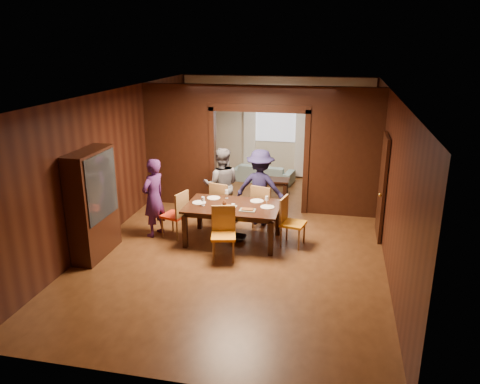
% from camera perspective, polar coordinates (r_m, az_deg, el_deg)
% --- Properties ---
extents(floor, '(9.00, 9.00, 0.00)m').
position_cam_1_polar(floor, '(9.77, 0.59, -5.15)').
color(floor, '#4F2D16').
rests_on(floor, ground).
extents(ceiling, '(5.50, 9.00, 0.02)m').
position_cam_1_polar(ceiling, '(9.03, 0.65, 12.01)').
color(ceiling, silver).
rests_on(ceiling, room_walls).
extents(room_walls, '(5.52, 9.01, 2.90)m').
position_cam_1_polar(room_walls, '(11.08, 2.56, 5.84)').
color(room_walls, black).
rests_on(room_walls, floor).
extents(person_purple, '(0.56, 0.68, 1.62)m').
position_cam_1_polar(person_purple, '(9.62, -10.49, -0.70)').
color(person_purple, '#421C53').
rests_on(person_purple, floor).
extents(person_grey, '(0.92, 0.78, 1.66)m').
position_cam_1_polar(person_grey, '(10.21, -2.26, 0.84)').
color(person_grey, '#55545B').
rests_on(person_grey, floor).
extents(person_navy, '(1.13, 0.72, 1.66)m').
position_cam_1_polar(person_navy, '(10.06, 2.49, 0.57)').
color(person_navy, '#1A173A').
rests_on(person_navy, floor).
extents(sofa, '(1.78, 0.93, 0.50)m').
position_cam_1_polar(sofa, '(13.31, 2.90, 2.35)').
color(sofa, '#8CB1B7').
rests_on(sofa, floor).
extents(serving_bowl, '(0.37, 0.37, 0.09)m').
position_cam_1_polar(serving_bowl, '(9.18, -0.32, -1.33)').
color(serving_bowl, black).
rests_on(serving_bowl, dining_table).
extents(dining_table, '(1.84, 1.14, 0.76)m').
position_cam_1_polar(dining_table, '(9.31, -0.87, -3.84)').
color(dining_table, black).
rests_on(dining_table, floor).
extents(coffee_table, '(0.80, 0.50, 0.40)m').
position_cam_1_polar(coffee_table, '(12.24, 4.09, 0.68)').
color(coffee_table, black).
rests_on(coffee_table, floor).
extents(chair_left, '(0.54, 0.54, 0.97)m').
position_cam_1_polar(chair_left, '(9.60, -8.02, -2.65)').
color(chair_left, red).
rests_on(chair_left, floor).
extents(chair_right, '(0.52, 0.52, 0.97)m').
position_cam_1_polar(chair_right, '(9.14, 6.50, -3.67)').
color(chair_right, orange).
rests_on(chair_right, floor).
extents(chair_far_l, '(0.55, 0.55, 0.97)m').
position_cam_1_polar(chair_far_l, '(10.14, -2.04, -1.33)').
color(chair_far_l, orange).
rests_on(chair_far_l, floor).
extents(chair_far_r, '(0.54, 0.54, 0.97)m').
position_cam_1_polar(chair_far_r, '(9.96, 2.97, -1.71)').
color(chair_far_r, orange).
rests_on(chair_far_r, floor).
extents(chair_near, '(0.53, 0.53, 0.97)m').
position_cam_1_polar(chair_near, '(8.53, -2.03, -5.19)').
color(chair_near, orange).
rests_on(chair_near, floor).
extents(hutch, '(0.40, 1.20, 2.00)m').
position_cam_1_polar(hutch, '(8.94, -17.49, -1.41)').
color(hutch, black).
rests_on(hutch, floor).
extents(door_right, '(0.06, 0.90, 2.10)m').
position_cam_1_polar(door_right, '(9.76, 16.96, 0.58)').
color(door_right, black).
rests_on(door_right, floor).
extents(window_far, '(1.20, 0.03, 1.30)m').
position_cam_1_polar(window_far, '(13.53, 4.40, 8.89)').
color(window_far, silver).
rests_on(window_far, back_wall).
extents(curtain_left, '(0.35, 0.06, 2.40)m').
position_cam_1_polar(curtain_left, '(13.69, 1.19, 7.13)').
color(curtain_left, white).
rests_on(curtain_left, back_wall).
extents(curtain_right, '(0.35, 0.06, 2.40)m').
position_cam_1_polar(curtain_right, '(13.49, 7.51, 6.82)').
color(curtain_right, white).
rests_on(curtain_right, back_wall).
extents(plate_left, '(0.27, 0.27, 0.01)m').
position_cam_1_polar(plate_left, '(9.34, -5.00, -1.29)').
color(plate_left, silver).
rests_on(plate_left, dining_table).
extents(plate_far_l, '(0.27, 0.27, 0.01)m').
position_cam_1_polar(plate_far_l, '(9.60, -3.24, -0.72)').
color(plate_far_l, white).
rests_on(plate_far_l, dining_table).
extents(plate_far_r, '(0.27, 0.27, 0.01)m').
position_cam_1_polar(plate_far_r, '(9.41, 2.07, -1.10)').
color(plate_far_r, silver).
rests_on(plate_far_r, dining_table).
extents(plate_right, '(0.27, 0.27, 0.01)m').
position_cam_1_polar(plate_right, '(9.08, 3.35, -1.83)').
color(plate_right, silver).
rests_on(plate_right, dining_table).
extents(plate_near, '(0.27, 0.27, 0.01)m').
position_cam_1_polar(plate_near, '(8.84, -1.56, -2.37)').
color(plate_near, white).
rests_on(plate_near, dining_table).
extents(platter_a, '(0.30, 0.20, 0.04)m').
position_cam_1_polar(platter_a, '(9.07, -1.40, -1.74)').
color(platter_a, gray).
rests_on(platter_a, dining_table).
extents(platter_b, '(0.30, 0.20, 0.04)m').
position_cam_1_polar(platter_b, '(8.89, 0.92, -2.16)').
color(platter_b, slate).
rests_on(platter_b, dining_table).
extents(wineglass_left, '(0.08, 0.08, 0.18)m').
position_cam_1_polar(wineglass_left, '(9.15, -4.53, -1.14)').
color(wineglass_left, white).
rests_on(wineglass_left, dining_table).
extents(wineglass_far, '(0.08, 0.08, 0.18)m').
position_cam_1_polar(wineglass_far, '(9.55, -1.63, -0.25)').
color(wineglass_far, white).
rests_on(wineglass_far, dining_table).
extents(wineglass_right, '(0.08, 0.08, 0.18)m').
position_cam_1_polar(wineglass_right, '(9.18, 3.28, -1.05)').
color(wineglass_right, silver).
rests_on(wineglass_right, dining_table).
extents(tumbler, '(0.07, 0.07, 0.14)m').
position_cam_1_polar(tumbler, '(8.85, -0.84, -1.90)').
color(tumbler, white).
rests_on(tumbler, dining_table).
extents(condiment_jar, '(0.08, 0.08, 0.11)m').
position_cam_1_polar(condiment_jar, '(9.11, -1.93, -1.41)').
color(condiment_jar, '#452110').
rests_on(condiment_jar, dining_table).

